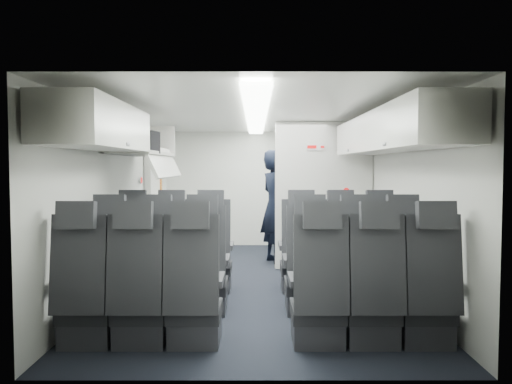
{
  "coord_description": "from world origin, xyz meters",
  "views": [
    {
      "loc": [
        -0.0,
        -6.43,
        1.51
      ],
      "look_at": [
        0.0,
        0.4,
        1.15
      ],
      "focal_mm": 35.0,
      "sensor_mm": 36.0,
      "label": 1
    }
  ],
  "objects_px": {
    "flight_attendant": "(275,206)",
    "carry_on_bag": "(138,142)",
    "seat_row_front": "(256,258)",
    "galley_unit": "(307,196)",
    "boarding_door": "(154,200)",
    "seat_row_mid": "(256,275)",
    "seat_row_rear": "(256,299)"
  },
  "relations": [
    {
      "from": "seat_row_front",
      "to": "boarding_door",
      "type": "height_order",
      "value": "boarding_door"
    },
    {
      "from": "flight_attendant",
      "to": "galley_unit",
      "type": "bearing_deg",
      "value": -47.45
    },
    {
      "from": "seat_row_mid",
      "to": "galley_unit",
      "type": "distance_m",
      "value": 4.3
    },
    {
      "from": "galley_unit",
      "to": "boarding_door",
      "type": "xyz_separation_m",
      "value": [
        -2.59,
        -1.17,
        0.0
      ]
    },
    {
      "from": "seat_row_rear",
      "to": "boarding_door",
      "type": "height_order",
      "value": "boarding_door"
    },
    {
      "from": "flight_attendant",
      "to": "seat_row_rear",
      "type": "bearing_deg",
      "value": 153.25
    },
    {
      "from": "seat_row_front",
      "to": "seat_row_mid",
      "type": "distance_m",
      "value": 0.9
    },
    {
      "from": "flight_attendant",
      "to": "carry_on_bag",
      "type": "distance_m",
      "value": 2.73
    },
    {
      "from": "galley_unit",
      "to": "boarding_door",
      "type": "distance_m",
      "value": 2.84
    },
    {
      "from": "seat_row_rear",
      "to": "carry_on_bag",
      "type": "distance_m",
      "value": 2.58
    },
    {
      "from": "seat_row_mid",
      "to": "boarding_door",
      "type": "distance_m",
      "value": 3.45
    },
    {
      "from": "seat_row_mid",
      "to": "carry_on_bag",
      "type": "distance_m",
      "value": 2.1
    },
    {
      "from": "seat_row_rear",
      "to": "galley_unit",
      "type": "xyz_separation_m",
      "value": [
        0.95,
        5.05,
        0.55
      ]
    },
    {
      "from": "carry_on_bag",
      "to": "seat_row_rear",
      "type": "bearing_deg",
      "value": -41.78
    },
    {
      "from": "flight_attendant",
      "to": "carry_on_bag",
      "type": "bearing_deg",
      "value": 117.62
    },
    {
      "from": "seat_row_mid",
      "to": "seat_row_rear",
      "type": "xyz_separation_m",
      "value": [
        0.0,
        -0.9,
        0.0
      ]
    },
    {
      "from": "seat_row_front",
      "to": "seat_row_rear",
      "type": "height_order",
      "value": "same"
    },
    {
      "from": "seat_row_front",
      "to": "carry_on_bag",
      "type": "distance_m",
      "value": 1.94
    },
    {
      "from": "seat_row_rear",
      "to": "boarding_door",
      "type": "xyz_separation_m",
      "value": [
        -1.64,
        3.89,
        0.55
      ]
    },
    {
      "from": "seat_row_front",
      "to": "flight_attendant",
      "type": "distance_m",
      "value": 1.95
    },
    {
      "from": "seat_row_rear",
      "to": "galley_unit",
      "type": "relative_size",
      "value": 1.75
    },
    {
      "from": "seat_row_front",
      "to": "galley_unit",
      "type": "height_order",
      "value": "galley_unit"
    },
    {
      "from": "seat_row_mid",
      "to": "boarding_door",
      "type": "bearing_deg",
      "value": 118.77
    },
    {
      "from": "carry_on_bag",
      "to": "seat_row_mid",
      "type": "bearing_deg",
      "value": -20.97
    },
    {
      "from": "galley_unit",
      "to": "flight_attendant",
      "type": "distance_m",
      "value": 1.53
    },
    {
      "from": "seat_row_mid",
      "to": "flight_attendant",
      "type": "relative_size",
      "value": 1.89
    },
    {
      "from": "flight_attendant",
      "to": "carry_on_bag",
      "type": "xyz_separation_m",
      "value": [
        -1.66,
        -1.97,
        0.9
      ]
    },
    {
      "from": "seat_row_front",
      "to": "seat_row_mid",
      "type": "height_order",
      "value": "same"
    },
    {
      "from": "boarding_door",
      "to": "flight_attendant",
      "type": "relative_size",
      "value": 1.06
    },
    {
      "from": "seat_row_front",
      "to": "seat_row_rear",
      "type": "xyz_separation_m",
      "value": [
        0.0,
        -1.8,
        0.0
      ]
    },
    {
      "from": "boarding_door",
      "to": "flight_attendant",
      "type": "height_order",
      "value": "boarding_door"
    },
    {
      "from": "seat_row_rear",
      "to": "carry_on_bag",
      "type": "relative_size",
      "value": 7.75
    }
  ]
}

